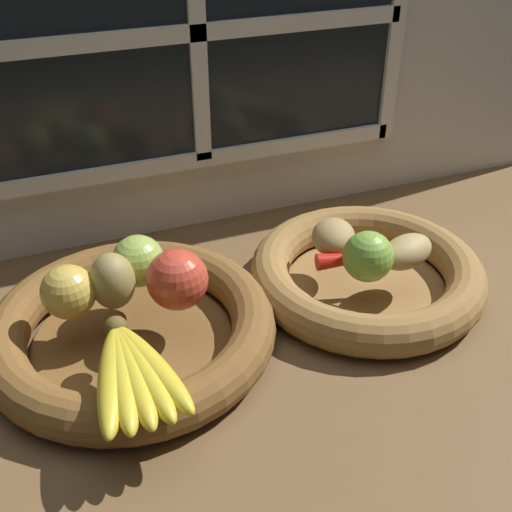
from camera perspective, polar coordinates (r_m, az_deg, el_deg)
ground_plane at (r=84.95cm, az=1.15°, el=-6.99°), size 140.00×90.00×3.00cm
back_wall at (r=96.29cm, az=-5.61°, el=17.85°), size 140.00×4.60×55.00cm
fruit_bowl_left at (r=80.90cm, az=-11.07°, el=-6.42°), size 35.91×35.91×5.50cm
fruit_bowl_right at (r=90.11cm, az=9.87°, el=-1.59°), size 32.63×32.63×5.50cm
apple_red_right at (r=76.80cm, az=-7.07°, el=-2.10°), size 7.54×7.54×7.54cm
apple_green_back at (r=81.58cm, az=-10.50°, el=-0.45°), size 6.70×6.70×6.70cm
apple_golden_left at (r=78.22cm, az=-16.46°, el=-3.10°), size 6.58×6.58×6.58cm
pear_brown at (r=78.16cm, az=-12.74°, el=-2.20°), size 6.42×6.80×7.23cm
banana_bunch_front at (r=68.52cm, az=-11.04°, el=-10.20°), size 11.17×17.79×3.04cm
potato_small at (r=86.61cm, az=13.35°, el=0.38°), size 9.49×7.37×4.24cm
potato_oblong at (r=87.79cm, az=6.96°, el=1.71°), size 8.63×9.16×4.50cm
lime_near at (r=82.37cm, az=10.00°, el=-0.05°), size 6.63×6.63×6.63cm
chili_pepper at (r=86.08cm, az=9.64°, el=-0.11°), size 13.19×4.56×2.35cm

